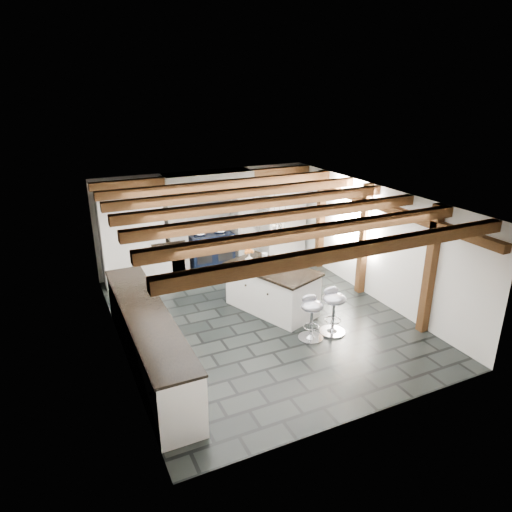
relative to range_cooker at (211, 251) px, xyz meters
name	(u,v)px	position (x,y,z in m)	size (l,w,h in m)	color
ground	(260,319)	(0.00, -2.68, -0.47)	(6.00, 6.00, 0.00)	black
room_shell	(202,247)	(-0.61, -1.26, 0.60)	(6.00, 6.03, 6.00)	white
range_cooker	(211,251)	(0.00, 0.00, 0.00)	(1.00, 0.63, 0.99)	black
kitchen_island	(272,288)	(0.37, -2.42, -0.02)	(1.49, 1.98, 1.16)	white
bar_stool_near	(334,306)	(0.93, -3.67, 0.06)	(0.46, 0.46, 0.85)	silver
bar_stool_far	(311,313)	(0.48, -3.68, 0.03)	(0.45, 0.45, 0.80)	silver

